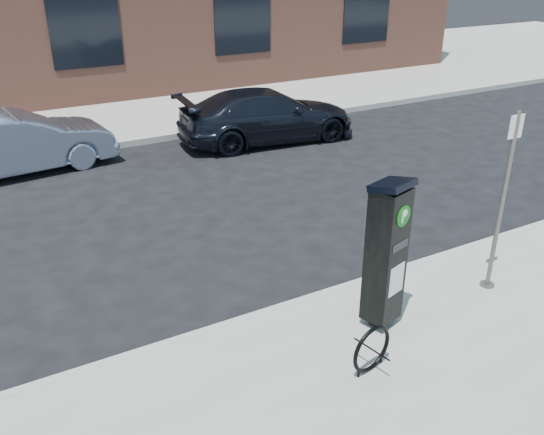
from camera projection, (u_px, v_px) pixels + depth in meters
ground at (312, 304)px, 7.85m from camera, size 120.00×120.00×0.00m
sidewalk_far at (80, 94)px, 18.87m from camera, size 60.00×12.00×0.15m
curb_near at (313, 300)px, 7.80m from camera, size 60.00×0.12×0.16m
curb_far at (135, 142)px, 14.15m from camera, size 60.00×0.12×0.16m
parking_kiosk at (386, 253)px, 6.78m from camera, size 0.54×0.50×1.94m
sign_pole at (502, 205)px, 7.49m from camera, size 0.22×0.20×2.48m
bike_rack at (372, 349)px, 6.29m from camera, size 0.57×0.15×0.57m
car_silver at (17, 143)px, 12.22m from camera, size 4.10×1.79×1.31m
car_dark at (267, 115)px, 14.27m from camera, size 4.61×2.23×1.29m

